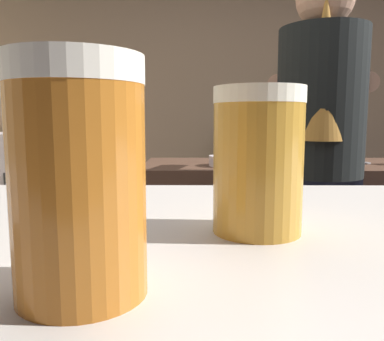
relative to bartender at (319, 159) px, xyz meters
The scene contains 12 objects.
wall_back 2.07m from the bartender, 91.49° to the left, with size 5.20×0.10×2.70m, color #91775A.
prep_counter 0.76m from the bartender, 56.99° to the left, with size 2.10×0.60×0.93m, color #4E3426.
back_shelf 1.83m from the bartender, 85.12° to the left, with size 0.88×0.36×1.07m, color #343B3D.
bartender is the anchor object (origin of this frame).
mixing_bowl 0.48m from the bartender, 133.90° to the left, with size 0.18×0.18×0.05m, color silver.
chefs_knife 0.50m from the bartender, 55.29° to the left, with size 0.24×0.03×0.01m, color silver.
pint_glass_near 1.45m from the bartender, 112.82° to the right, with size 0.08×0.08×0.14m.
pint_glass_far 1.28m from the bartender, 109.93° to the right, with size 0.08×0.08×0.13m.
bottle_olive_oil 1.87m from the bartender, 77.42° to the left, with size 0.07×0.07×0.17m.
bottle_vinegar 1.80m from the bartender, 80.99° to the left, with size 0.07×0.07×0.21m.
bottle_soy 1.71m from the bartender, 90.30° to the left, with size 0.07×0.07×0.26m.
bottle_hot_sauce 1.89m from the bartender, 80.62° to the left, with size 0.06×0.06×0.20m.
Camera 1 is at (-0.44, -1.40, 1.15)m, focal length 36.82 mm.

